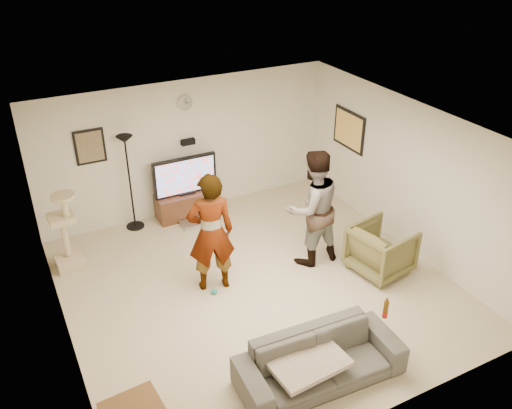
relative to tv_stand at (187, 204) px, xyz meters
name	(u,v)px	position (x,y,z in m)	size (l,w,h in m)	color
floor	(257,286)	(0.17, -2.50, -0.25)	(5.50, 5.50, 0.02)	#B9AA8A
ceiling	(257,131)	(0.17, -2.50, 2.27)	(5.50, 5.50, 0.02)	white
wall_back	(187,147)	(0.17, 0.25, 1.01)	(5.50, 0.04, 2.50)	beige
wall_front	(381,335)	(0.17, -5.25, 1.01)	(5.50, 0.04, 2.50)	beige
wall_left	(56,267)	(-2.58, -2.50, 1.01)	(0.04, 5.50, 2.50)	beige
wall_right	(407,176)	(2.92, -2.50, 1.01)	(0.04, 5.50, 2.50)	beige
wall_clock	(185,103)	(0.17, 0.22, 1.86)	(0.26, 0.26, 0.04)	white
wall_speaker	(188,142)	(0.17, 0.19, 1.14)	(0.25, 0.10, 0.10)	black
picture_back	(90,147)	(-1.53, 0.23, 1.36)	(0.42, 0.03, 0.52)	brown
picture_right	(349,130)	(2.90, -0.90, 1.26)	(0.03, 0.78, 0.62)	#E0AA51
tv_stand	(187,204)	(0.00, 0.00, 0.00)	(1.13, 0.45, 0.47)	#432515
console_box	(192,224)	(-0.06, -0.40, -0.20)	(0.40, 0.30, 0.07)	#B5B5B5
tv	(185,176)	(0.00, 0.00, 0.59)	(1.19, 0.08, 0.70)	black
tv_screen	(186,177)	(0.00, -0.04, 0.59)	(1.09, 0.01, 0.62)	#2599F9
floor_lamp	(130,184)	(-0.99, 0.04, 0.64)	(0.32, 0.32, 1.75)	black
cat_tree	(64,231)	(-2.27, -0.67, 0.42)	(0.42, 0.42, 1.32)	tan
person_left	(211,233)	(-0.42, -2.20, 0.71)	(0.69, 0.45, 1.89)	#A6A3BB
person_right	(312,208)	(1.26, -2.28, 0.73)	(0.94, 0.73, 1.93)	#386884
sofa	(320,360)	(-0.01, -4.49, 0.06)	(2.03, 0.80, 0.59)	#48463F
throw_blanket	(306,360)	(-0.21, -4.49, 0.17)	(0.90, 0.70, 0.06)	tan
beer_bottle	(386,309)	(0.93, -4.49, 0.48)	(0.06, 0.06, 0.25)	#5E380C
armchair	(381,249)	(2.08, -3.04, 0.16)	(0.84, 0.86, 0.78)	brown
toy_ball	(214,292)	(-0.49, -2.40, -0.19)	(0.08, 0.08, 0.08)	#19947E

